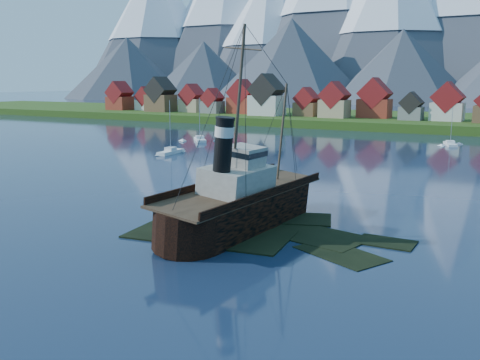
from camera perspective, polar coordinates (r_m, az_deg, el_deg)
The scene contains 9 objects.
ground at distance 60.57m, azimuth 0.16°, elevation -5.87°, with size 1400.00×1400.00×0.00m, color #172740.
shoal at distance 61.69m, azimuth 2.59°, elevation -5.91°, with size 31.71×21.24×1.14m.
shore_bank at distance 223.11m, azimuth 22.25°, elevation 5.35°, with size 600.00×80.00×3.20m, color #254513.
seawall at distance 185.62m, azimuth 20.68°, elevation 4.57°, with size 600.00×2.50×2.00m, color #3F3D38.
town at distance 212.12m, azimuth 12.80°, elevation 8.08°, with size 250.96×16.69×17.30m.
tugboat_wreck at distance 63.99m, azimuth 0.74°, elevation -2.15°, with size 7.13×30.73×24.35m.
sailboat_b at distance 128.39m, azimuth -7.40°, elevation 2.93°, with size 3.12×9.24×13.15m.
sailboat_c at distance 154.78m, azimuth -4.30°, elevation 4.27°, with size 8.46×9.29×12.98m.
sailboat_e at distance 155.02m, azimuth 21.52°, elevation 3.55°, with size 4.98×9.36×10.55m.
Camera 1 is at (28.55, -50.61, 17.10)m, focal length 40.00 mm.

